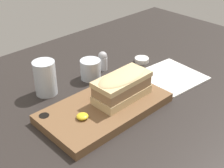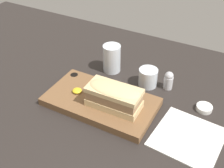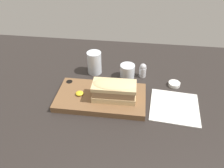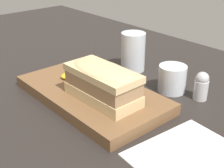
{
  "view_description": "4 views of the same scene",
  "coord_description": "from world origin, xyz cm",
  "px_view_note": "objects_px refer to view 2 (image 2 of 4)",
  "views": [
    {
      "loc": [
        -42.61,
        -54.47,
        53.11
      ],
      "look_at": [
        9.79,
        0.29,
        7.94
      ],
      "focal_mm": 50.0,
      "sensor_mm": 36.0,
      "label": 1
    },
    {
      "loc": [
        40.88,
        -61.34,
        63.14
      ],
      "look_at": [
        8.07,
        -0.07,
        10.33
      ],
      "focal_mm": 45.0,
      "sensor_mm": 36.0,
      "label": 2
    },
    {
      "loc": [
        17.87,
        -67.65,
        61.46
      ],
      "look_at": [
        9.4,
        -1.83,
        10.43
      ],
      "focal_mm": 35.0,
      "sensor_mm": 36.0,
      "label": 3
    },
    {
      "loc": [
        55.86,
        -40.08,
        36.13
      ],
      "look_at": [
        11.73,
        -1.68,
        8.2
      ],
      "focal_mm": 50.0,
      "sensor_mm": 36.0,
      "label": 4
    }
  ],
  "objects_px": {
    "sandwich": "(114,96)",
    "salt_shaker": "(169,80)",
    "condiment_dish": "(204,108)",
    "napkin": "(188,137)",
    "wine_glass": "(148,78)",
    "water_glass": "(112,60)",
    "serving_board": "(101,101)"
  },
  "relations": [
    {
      "from": "water_glass",
      "to": "napkin",
      "type": "distance_m",
      "value": 0.41
    },
    {
      "from": "sandwich",
      "to": "napkin",
      "type": "relative_size",
      "value": 0.84
    },
    {
      "from": "sandwich",
      "to": "salt_shaker",
      "type": "relative_size",
      "value": 2.52
    },
    {
      "from": "sandwich",
      "to": "wine_glass",
      "type": "bearing_deg",
      "value": 77.88
    },
    {
      "from": "sandwich",
      "to": "salt_shaker",
      "type": "xyz_separation_m",
      "value": [
        0.11,
        0.2,
        -0.03
      ]
    },
    {
      "from": "sandwich",
      "to": "salt_shaker",
      "type": "bearing_deg",
      "value": 61.48
    },
    {
      "from": "salt_shaker",
      "to": "serving_board",
      "type": "bearing_deg",
      "value": -131.08
    },
    {
      "from": "salt_shaker",
      "to": "condiment_dish",
      "type": "xyz_separation_m",
      "value": [
        0.14,
        -0.05,
        -0.03
      ]
    },
    {
      "from": "wine_glass",
      "to": "condiment_dish",
      "type": "relative_size",
      "value": 1.31
    },
    {
      "from": "water_glass",
      "to": "condiment_dish",
      "type": "bearing_deg",
      "value": -9.15
    },
    {
      "from": "sandwich",
      "to": "napkin",
      "type": "xyz_separation_m",
      "value": [
        0.24,
        0.0,
        -0.07
      ]
    },
    {
      "from": "condiment_dish",
      "to": "napkin",
      "type": "bearing_deg",
      "value": -94.78
    },
    {
      "from": "wine_glass",
      "to": "condiment_dish",
      "type": "distance_m",
      "value": 0.22
    },
    {
      "from": "serving_board",
      "to": "condiment_dish",
      "type": "xyz_separation_m",
      "value": [
        0.31,
        0.13,
        -0.0
      ]
    },
    {
      "from": "serving_board",
      "to": "condiment_dish",
      "type": "distance_m",
      "value": 0.33
    },
    {
      "from": "salt_shaker",
      "to": "water_glass",
      "type": "bearing_deg",
      "value": 178.77
    },
    {
      "from": "sandwich",
      "to": "wine_glass",
      "type": "height_order",
      "value": "sandwich"
    },
    {
      "from": "wine_glass",
      "to": "condiment_dish",
      "type": "height_order",
      "value": "wine_glass"
    },
    {
      "from": "water_glass",
      "to": "condiment_dish",
      "type": "xyz_separation_m",
      "value": [
        0.37,
        -0.06,
        -0.04
      ]
    },
    {
      "from": "water_glass",
      "to": "wine_glass",
      "type": "bearing_deg",
      "value": -8.16
    },
    {
      "from": "serving_board",
      "to": "napkin",
      "type": "relative_size",
      "value": 1.77
    },
    {
      "from": "napkin",
      "to": "condiment_dish",
      "type": "height_order",
      "value": "condiment_dish"
    },
    {
      "from": "serving_board",
      "to": "condiment_dish",
      "type": "height_order",
      "value": "serving_board"
    },
    {
      "from": "napkin",
      "to": "salt_shaker",
      "type": "relative_size",
      "value": 3.01
    },
    {
      "from": "condiment_dish",
      "to": "water_glass",
      "type": "bearing_deg",
      "value": 170.85
    },
    {
      "from": "sandwich",
      "to": "condiment_dish",
      "type": "relative_size",
      "value": 3.32
    },
    {
      "from": "sandwich",
      "to": "condiment_dish",
      "type": "xyz_separation_m",
      "value": [
        0.25,
        0.15,
        -0.06
      ]
    },
    {
      "from": "water_glass",
      "to": "wine_glass",
      "type": "height_order",
      "value": "water_glass"
    },
    {
      "from": "water_glass",
      "to": "condiment_dish",
      "type": "relative_size",
      "value": 2.08
    },
    {
      "from": "wine_glass",
      "to": "salt_shaker",
      "type": "height_order",
      "value": "salt_shaker"
    },
    {
      "from": "water_glass",
      "to": "condiment_dish",
      "type": "distance_m",
      "value": 0.37
    },
    {
      "from": "water_glass",
      "to": "serving_board",
      "type": "bearing_deg",
      "value": -72.18
    }
  ]
}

